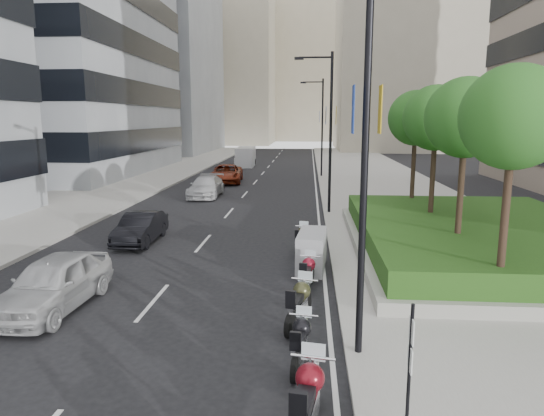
# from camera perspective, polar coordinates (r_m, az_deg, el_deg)

# --- Properties ---
(ground) EXTENTS (160.00, 160.00, 0.00)m
(ground) POSITION_cam_1_polar(r_m,az_deg,el_deg) (11.34, -12.78, -18.32)
(ground) COLOR black
(ground) RESTS_ON ground
(sidewalk_right) EXTENTS (10.00, 100.00, 0.15)m
(sidewalk_right) POSITION_cam_1_polar(r_m,az_deg,el_deg) (40.26, 12.74, 2.58)
(sidewalk_right) COLOR #9E9B93
(sidewalk_right) RESTS_ON ground
(sidewalk_left) EXTENTS (8.00, 100.00, 0.15)m
(sidewalk_left) POSITION_cam_1_polar(r_m,az_deg,el_deg) (42.60, -16.49, 2.83)
(sidewalk_left) COLOR #9E9B93
(sidewalk_left) RESTS_ON ground
(lane_edge) EXTENTS (0.12, 100.00, 0.01)m
(lane_edge) POSITION_cam_1_polar(r_m,az_deg,el_deg) (39.84, 5.16, 2.62)
(lane_edge) COLOR silver
(lane_edge) RESTS_ON ground
(lane_centre) EXTENTS (0.12, 100.00, 0.01)m
(lane_centre) POSITION_cam_1_polar(r_m,az_deg,el_deg) (40.10, -2.29, 2.70)
(lane_centre) COLOR silver
(lane_centre) RESTS_ON ground
(building_grey_far) EXTENTS (22.00, 26.00, 30.00)m
(building_grey_far) POSITION_cam_1_polar(r_m,az_deg,el_deg) (84.51, -15.04, 16.63)
(building_grey_far) COLOR gray
(building_grey_far) RESTS_ON ground
(building_cream_right) EXTENTS (28.00, 24.00, 36.00)m
(building_cream_right) POSITION_cam_1_polar(r_m,az_deg,el_deg) (92.30, 16.95, 17.86)
(building_cream_right) COLOR #B7AD93
(building_cream_right) RESTS_ON ground
(building_cream_left) EXTENTS (26.00, 24.00, 34.00)m
(building_cream_left) POSITION_cam_1_polar(r_m,az_deg,el_deg) (112.08, -6.81, 16.32)
(building_cream_left) COLOR #B7AD93
(building_cream_left) RESTS_ON ground
(building_cream_centre) EXTENTS (30.00, 24.00, 38.00)m
(building_cream_centre) POSITION_cam_1_polar(r_m,az_deg,el_deg) (130.18, 4.00, 16.42)
(building_cream_centre) COLOR #B7AD93
(building_cream_centre) RESTS_ON ground
(planter) EXTENTS (10.00, 14.00, 0.40)m
(planter) POSITION_cam_1_polar(r_m,az_deg,el_deg) (21.26, 23.18, -4.18)
(planter) COLOR #99998F
(planter) RESTS_ON sidewalk_right
(hedge) EXTENTS (9.40, 13.40, 0.80)m
(hedge) POSITION_cam_1_polar(r_m,az_deg,el_deg) (21.13, 23.30, -2.60)
(hedge) COLOR #1C4012
(hedge) RESTS_ON planter
(tree_0) EXTENTS (2.80, 2.80, 6.30)m
(tree_0) POSITION_cam_1_polar(r_m,az_deg,el_deg) (14.51, 26.56, 9.43)
(tree_0) COLOR #332319
(tree_0) RESTS_ON planter
(tree_1) EXTENTS (2.80, 2.80, 6.30)m
(tree_1) POSITION_cam_1_polar(r_m,az_deg,el_deg) (18.28, 21.84, 9.77)
(tree_1) COLOR #332319
(tree_1) RESTS_ON planter
(tree_2) EXTENTS (2.80, 2.80, 6.30)m
(tree_2) POSITION_cam_1_polar(r_m,az_deg,el_deg) (22.13, 18.74, 9.95)
(tree_2) COLOR #332319
(tree_2) RESTS_ON planter
(tree_3) EXTENTS (2.80, 2.80, 6.30)m
(tree_3) POSITION_cam_1_polar(r_m,az_deg,el_deg) (26.03, 16.56, 10.06)
(tree_3) COLOR #332319
(tree_3) RESTS_ON planter
(lamp_post_0) EXTENTS (2.34, 0.45, 9.00)m
(lamp_post_0) POSITION_cam_1_polar(r_m,az_deg,el_deg) (10.52, 10.11, 8.42)
(lamp_post_0) COLOR black
(lamp_post_0) RESTS_ON ground
(lamp_post_1) EXTENTS (2.34, 0.45, 9.00)m
(lamp_post_1) POSITION_cam_1_polar(r_m,az_deg,el_deg) (27.49, 6.60, 9.67)
(lamp_post_1) COLOR black
(lamp_post_1) RESTS_ON ground
(lamp_post_2) EXTENTS (2.34, 0.45, 9.00)m
(lamp_post_2) POSITION_cam_1_polar(r_m,az_deg,el_deg) (45.48, 5.74, 9.97)
(lamp_post_2) COLOR black
(lamp_post_2) RESTS_ON ground
(parking_sign) EXTENTS (0.06, 0.32, 2.50)m
(parking_sign) POSITION_cam_1_polar(r_m,az_deg,el_deg) (8.62, 15.90, -17.29)
(parking_sign) COLOR black
(parking_sign) RESTS_ON ground
(motorcycle_1) EXTENTS (0.81, 2.42, 1.21)m
(motorcycle_1) POSITION_cam_1_polar(r_m,az_deg,el_deg) (8.95, 4.17, -21.75)
(motorcycle_1) COLOR black
(motorcycle_1) RESTS_ON ground
(motorcycle_2) EXTENTS (0.67, 2.01, 1.00)m
(motorcycle_2) POSITION_cam_1_polar(r_m,az_deg,el_deg) (11.16, 3.36, -15.47)
(motorcycle_2) COLOR black
(motorcycle_2) RESTS_ON ground
(motorcycle_3) EXTENTS (0.86, 2.18, 1.11)m
(motorcycle_3) POSITION_cam_1_polar(r_m,az_deg,el_deg) (13.11, 3.22, -11.12)
(motorcycle_3) COLOR black
(motorcycle_3) RESTS_ON ground
(motorcycle_4) EXTENTS (0.68, 2.03, 1.02)m
(motorcycle_4) POSITION_cam_1_polar(r_m,az_deg,el_deg) (15.62, 4.18, -7.73)
(motorcycle_4) COLOR black
(motorcycle_4) RESTS_ON ground
(motorcycle_5) EXTENTS (1.15, 2.45, 1.41)m
(motorcycle_5) POSITION_cam_1_polar(r_m,az_deg,el_deg) (17.62, 4.70, -5.08)
(motorcycle_5) COLOR black
(motorcycle_5) RESTS_ON ground
(motorcycle_6) EXTENTS (0.69, 2.07, 1.04)m
(motorcycle_6) POSITION_cam_1_polar(r_m,az_deg,el_deg) (19.81, 3.48, -3.75)
(motorcycle_6) COLOR black
(motorcycle_6) RESTS_ON ground
(car_a) EXTENTS (2.02, 4.62, 1.55)m
(car_a) POSITION_cam_1_polar(r_m,az_deg,el_deg) (15.39, -24.30, -8.03)
(car_a) COLOR #B8B8BA
(car_a) RESTS_ON ground
(car_b) EXTENTS (1.43, 4.02, 1.32)m
(car_b) POSITION_cam_1_polar(r_m,az_deg,el_deg) (22.20, -15.22, -2.27)
(car_b) COLOR black
(car_b) RESTS_ON ground
(car_c) EXTENTS (2.04, 4.98, 1.44)m
(car_c) POSITION_cam_1_polar(r_m,az_deg,el_deg) (34.36, -7.76, 2.52)
(car_c) COLOR #B9BABC
(car_c) RESTS_ON ground
(car_d) EXTENTS (3.03, 5.77, 1.55)m
(car_d) POSITION_cam_1_polar(r_m,az_deg,el_deg) (41.84, -5.39, 4.05)
(car_d) COLOR maroon
(car_d) RESTS_ON ground
(delivery_van) EXTENTS (2.14, 5.21, 2.16)m
(delivery_van) POSITION_cam_1_polar(r_m,az_deg,el_deg) (56.15, -3.14, 5.94)
(delivery_van) COLOR silver
(delivery_van) RESTS_ON ground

